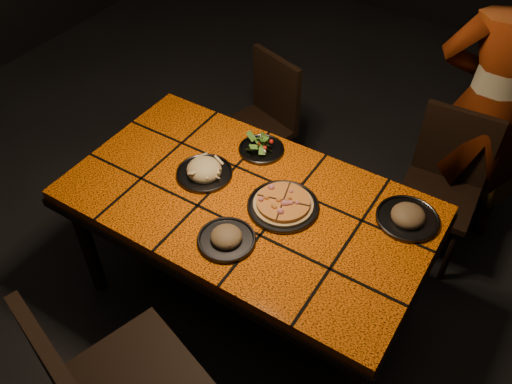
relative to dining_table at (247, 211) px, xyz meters
The scene contains 10 objects.
room_shell 0.83m from the dining_table, ahead, with size 6.04×7.04×3.08m.
dining_table is the anchor object (origin of this frame).
chair_far_left 0.99m from the dining_table, 117.24° to the left, with size 0.48×0.48×0.84m.
chair_far_right 1.13m from the dining_table, 54.01° to the left, with size 0.41×0.41×0.86m.
diner 1.36m from the dining_table, 57.20° to the left, with size 0.61×0.40×1.68m, color brown.
plate_pizza 0.19m from the dining_table, 13.51° to the left, with size 0.32×0.32×0.04m.
plate_pasta 0.27m from the dining_table, behind, with size 0.26×0.26×0.09m.
plate_salad 0.35m from the dining_table, 111.07° to the left, with size 0.22×0.22×0.07m.
plate_mushroom_a 0.27m from the dining_table, 76.21° to the right, with size 0.24×0.24×0.08m.
plate_mushroom_b 0.70m from the dining_table, 21.84° to the left, with size 0.27×0.27×0.09m.
Camera 1 is at (0.92, -1.39, 2.44)m, focal length 38.00 mm.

